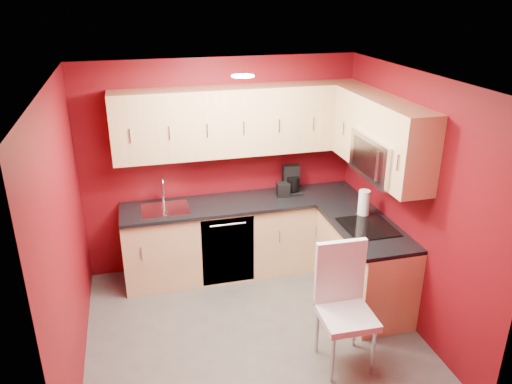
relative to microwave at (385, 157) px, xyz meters
name	(u,v)px	position (x,y,z in m)	size (l,w,h in m)	color
floor	(252,332)	(-1.39, -0.20, -1.66)	(3.20, 3.20, 0.00)	#54524F
ceiling	(251,80)	(-1.39, -0.20, 0.84)	(3.20, 3.20, 0.00)	white
wall_back	(221,166)	(-1.39, 1.30, -0.41)	(3.20, 3.20, 0.00)	#60090E
wall_front	(309,317)	(-1.39, -1.70, -0.41)	(3.20, 3.20, 0.00)	#60090E
wall_left	(65,240)	(-2.99, -0.20, -0.41)	(3.00, 3.00, 0.00)	#60090E
wall_right	(410,201)	(0.21, -0.20, -0.41)	(3.00, 3.00, 0.00)	#60090E
base_cabinets_back	(244,237)	(-1.19, 1.00, -1.22)	(2.80, 0.60, 0.87)	#D7BA7B
base_cabinets_right	(363,265)	(-0.09, 0.05, -1.22)	(0.60, 1.30, 0.87)	#D7BA7B
countertop_back	(244,203)	(-1.19, 0.99, -0.77)	(2.80, 0.63, 0.04)	black
countertop_right	(366,228)	(-0.11, 0.04, -0.77)	(0.63, 1.27, 0.04)	black
upper_cabinets_back	(240,121)	(-1.19, 1.13, 0.17)	(2.80, 0.35, 0.75)	tan
upper_cabinets_right	(378,128)	(0.03, 0.24, 0.23)	(0.35, 1.55, 0.75)	tan
microwave	(385,157)	(0.00, 0.00, 0.00)	(0.42, 0.76, 0.42)	silver
cooktop	(368,227)	(-0.11, 0.00, -0.74)	(0.50, 0.55, 0.01)	black
sink	(165,206)	(-2.09, 1.00, -0.72)	(0.52, 0.42, 0.35)	silver
dishwasher_front	(228,251)	(-1.44, 0.71, -1.22)	(0.60, 0.02, 0.82)	black
downlight	(243,76)	(-1.39, 0.10, 0.82)	(0.20, 0.20, 0.01)	white
coffee_maker	(293,180)	(-0.57, 1.08, -0.59)	(0.20, 0.26, 0.33)	black
napkin_holder	(283,190)	(-0.71, 1.02, -0.67)	(0.15, 0.15, 0.16)	black
paper_towel	(364,203)	(-0.03, 0.29, -0.61)	(0.16, 0.16, 0.29)	white
dining_chair	(347,310)	(-0.69, -0.84, -1.09)	(0.46, 0.49, 1.15)	silver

